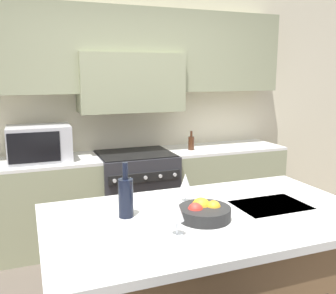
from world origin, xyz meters
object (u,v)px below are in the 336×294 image
(fruit_bowl, at_px, (204,212))
(wine_glass_far, at_px, (185,183))
(range_stove, at_px, (136,195))
(oil_bottle_on_counter, at_px, (191,143))
(microwave, at_px, (39,143))
(wine_bottle, at_px, (126,196))
(wine_glass_near, at_px, (177,212))

(fruit_bowl, bearing_deg, wine_glass_far, 86.80)
(wine_glass_far, distance_m, fruit_bowl, 0.31)
(range_stove, relative_size, oil_bottle_on_counter, 4.40)
(range_stove, xyz_separation_m, oil_bottle_on_counter, (0.63, -0.02, 0.53))
(fruit_bowl, bearing_deg, microwave, 112.18)
(range_stove, distance_m, wine_glass_far, 1.74)
(wine_bottle, distance_m, fruit_bowl, 0.45)
(wine_bottle, distance_m, wine_glass_far, 0.43)
(wine_bottle, bearing_deg, wine_glass_far, 15.15)
(range_stove, bearing_deg, wine_bottle, -107.57)
(wine_glass_near, bearing_deg, fruit_bowl, 33.48)
(range_stove, xyz_separation_m, fruit_bowl, (-0.15, -1.93, 0.52))
(microwave, relative_size, wine_bottle, 1.82)
(oil_bottle_on_counter, bearing_deg, range_stove, 177.95)
(wine_bottle, distance_m, wine_glass_near, 0.38)
(range_stove, xyz_separation_m, microwave, (-0.94, 0.02, 0.62))
(range_stove, distance_m, wine_bottle, 1.92)
(fruit_bowl, bearing_deg, range_stove, 85.51)
(range_stove, height_order, oil_bottle_on_counter, oil_bottle_on_counter)
(range_stove, relative_size, wine_bottle, 2.92)
(microwave, distance_m, fruit_bowl, 2.10)
(wine_bottle, bearing_deg, range_stove, 72.43)
(fruit_bowl, relative_size, oil_bottle_on_counter, 1.40)
(wine_bottle, height_order, wine_glass_far, wine_bottle)
(range_stove, xyz_separation_m, wine_bottle, (-0.55, -1.74, 0.60))
(wine_bottle, xyz_separation_m, fruit_bowl, (0.40, -0.19, -0.08))
(wine_glass_near, bearing_deg, microwave, 105.22)
(oil_bottle_on_counter, bearing_deg, microwave, 178.50)
(range_stove, height_order, fruit_bowl, fruit_bowl)
(range_stove, distance_m, oil_bottle_on_counter, 0.83)
(wine_bottle, relative_size, wine_glass_near, 1.73)
(wine_glass_far, bearing_deg, wine_bottle, -164.85)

